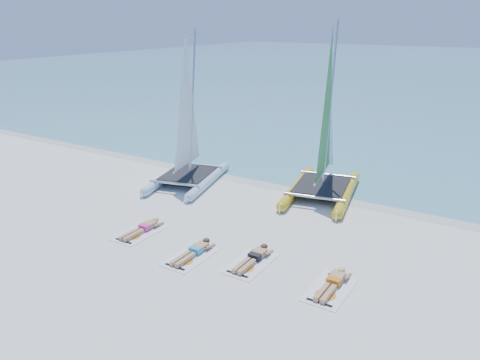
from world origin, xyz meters
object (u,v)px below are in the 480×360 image
at_px(towel_a, 140,233).
at_px(towel_b, 191,257).
at_px(catamaran_blue, 187,138).
at_px(sunbather_a, 143,228).
at_px(towel_c, 251,263).
at_px(sunbather_b, 194,251).
at_px(sunbather_d, 333,282).
at_px(sunbather_c, 254,257).
at_px(towel_d, 330,289).
at_px(catamaran_yellow, 327,139).

bearing_deg(towel_a, towel_b, -9.64).
bearing_deg(catamaran_blue, towel_a, -84.55).
distance_m(sunbather_a, towel_c, 4.21).
xyz_separation_m(towel_b, sunbather_b, (-0.00, 0.19, 0.11)).
relative_size(catamaran_blue, sunbather_b, 3.84).
bearing_deg(sunbather_d, towel_c, -177.60).
xyz_separation_m(towel_a, sunbather_a, (0.00, 0.19, 0.11)).
distance_m(catamaran_blue, towel_a, 5.70).
bearing_deg(sunbather_c, towel_c, -90.00).
bearing_deg(sunbather_c, catamaran_blue, 142.24).
xyz_separation_m(catamaran_blue, towel_d, (8.52, -4.94, -1.97)).
xyz_separation_m(catamaran_yellow, towel_b, (-1.22, -7.48, -2.20)).
xyz_separation_m(towel_a, sunbather_b, (2.47, -0.23, 0.11)).
relative_size(towel_a, sunbather_d, 1.07).
bearing_deg(towel_a, sunbather_d, 2.46).
distance_m(sunbather_c, sunbather_d, 2.51).
bearing_deg(towel_c, catamaran_yellow, 94.36).
bearing_deg(sunbather_d, towel_a, -177.54).
bearing_deg(catamaran_blue, sunbather_d, -43.46).
bearing_deg(sunbather_a, towel_c, -0.11).
height_order(towel_a, towel_d, same).
height_order(sunbather_c, towel_d, sunbather_c).
height_order(catamaran_blue, sunbather_d, catamaran_blue).
distance_m(towel_d, sunbather_d, 0.22).
relative_size(catamaran_blue, sunbather_c, 3.84).
relative_size(towel_a, sunbather_a, 1.07).
xyz_separation_m(sunbather_c, sunbather_d, (2.50, -0.09, 0.00)).
bearing_deg(catamaran_blue, towel_b, -66.24).
height_order(towel_a, towel_b, same).
height_order(catamaran_blue, sunbather_b, catamaran_blue).
bearing_deg(towel_c, sunbather_b, -166.74).
distance_m(towel_c, sunbather_d, 2.51).
distance_m(sunbather_a, towel_b, 2.54).
bearing_deg(catamaran_yellow, sunbather_a, -129.23).
height_order(towel_a, sunbather_b, sunbather_b).
bearing_deg(sunbather_c, towel_a, -174.90).
xyz_separation_m(sunbather_b, sunbather_c, (1.74, 0.60, 0.00)).
distance_m(towel_b, sunbather_d, 4.31).
bearing_deg(sunbather_d, sunbather_a, -179.17).
distance_m(catamaran_blue, towel_d, 10.05).
distance_m(sunbather_b, sunbather_c, 1.84).
xyz_separation_m(towel_c, sunbather_c, (-0.00, 0.19, 0.11)).
relative_size(catamaran_yellow, sunbather_c, 4.07).
bearing_deg(towel_a, catamaran_blue, 109.78).
bearing_deg(sunbather_c, catamaran_yellow, 94.48).
bearing_deg(sunbather_a, sunbather_d, 0.83).
bearing_deg(towel_b, catamaran_blue, 128.10).
relative_size(catamaran_yellow, towel_c, 3.79).
height_order(catamaran_blue, towel_b, catamaran_blue).
bearing_deg(sunbather_c, towel_b, -155.48).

